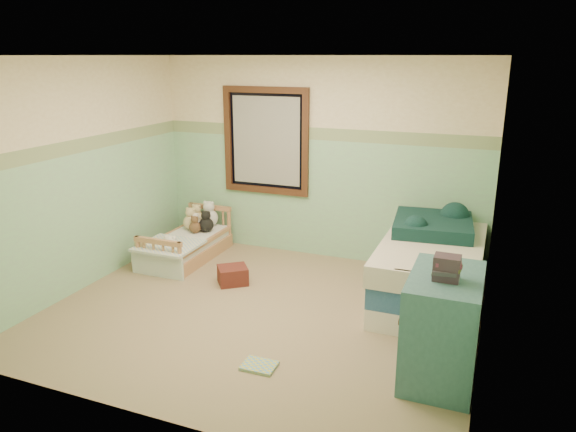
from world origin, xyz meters
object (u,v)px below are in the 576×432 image
at_px(plush_floor_cream, 171,254).
at_px(floor_book, 259,366).
at_px(twin_bed_frame, 430,289).
at_px(red_pillow, 233,275).
at_px(toddler_bed_frame, 187,252).
at_px(dresser, 442,327).
at_px(plush_floor_tan, 142,260).

height_order(plush_floor_cream, floor_book, plush_floor_cream).
relative_size(plush_floor_cream, twin_bed_frame, 0.13).
bearing_deg(red_pillow, toddler_bed_frame, 150.99).
bearing_deg(dresser, plush_floor_cream, 159.13).
height_order(dresser, floor_book, dresser).
relative_size(toddler_bed_frame, twin_bed_frame, 0.67).
bearing_deg(toddler_bed_frame, floor_book, -45.85).
distance_m(toddler_bed_frame, plush_floor_cream, 0.26).
height_order(plush_floor_tan, red_pillow, plush_floor_tan).
distance_m(toddler_bed_frame, plush_floor_tan, 0.62).
distance_m(plush_floor_tan, twin_bed_frame, 3.39).
distance_m(plush_floor_cream, floor_book, 2.65).
relative_size(red_pillow, floor_book, 1.13).
height_order(toddler_bed_frame, red_pillow, red_pillow).
height_order(dresser, red_pillow, dresser).
distance_m(plush_floor_tan, red_pillow, 1.22).
bearing_deg(floor_book, dresser, 16.31).
height_order(plush_floor_tan, floor_book, plush_floor_tan).
bearing_deg(plush_floor_tan, plush_floor_cream, 53.90).
distance_m(plush_floor_cream, twin_bed_frame, 3.14).
xyz_separation_m(dresser, red_pillow, (-2.40, 1.03, -0.34)).
bearing_deg(plush_floor_cream, floor_book, -40.92).
height_order(red_pillow, floor_book, red_pillow).
height_order(toddler_bed_frame, dresser, dresser).
bearing_deg(toddler_bed_frame, twin_bed_frame, -1.48).
bearing_deg(toddler_bed_frame, red_pillow, -29.01).
height_order(toddler_bed_frame, plush_floor_cream, plush_floor_cream).
xyz_separation_m(toddler_bed_frame, dresser, (3.32, -1.54, 0.35)).
xyz_separation_m(toddler_bed_frame, red_pillow, (0.91, -0.51, 0.02)).
bearing_deg(toddler_bed_frame, dresser, -24.84).
relative_size(twin_bed_frame, floor_book, 6.79).
bearing_deg(red_pillow, dresser, -23.18).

